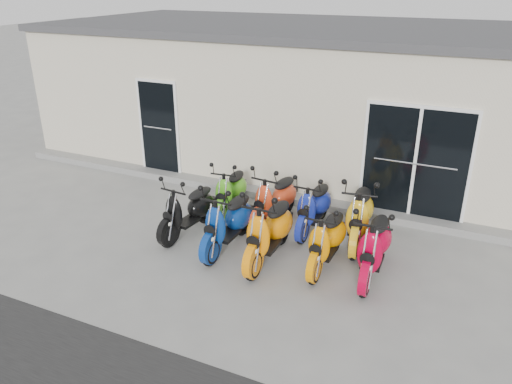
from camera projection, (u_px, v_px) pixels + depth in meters
ground at (242, 242)px, 9.09m from camera, size 80.00×80.00×0.00m
building at (330, 97)px, 12.79m from camera, size 14.00×6.00×3.20m
roof_cap at (334, 28)px, 12.12m from camera, size 14.20×6.20×0.16m
front_step at (283, 197)px, 10.75m from camera, size 14.00×0.40×0.15m
door_left at (159, 125)px, 11.61m from camera, size 1.07×0.08×2.22m
door_right at (416, 160)px, 9.41m from camera, size 2.02×0.08×2.22m
scooter_front_black at (188, 203)px, 9.13m from camera, size 0.80×1.75×1.25m
scooter_front_blue at (228, 214)px, 8.61m from camera, size 0.69×1.82×1.33m
scooter_front_orange_a at (269, 223)px, 8.24m from camera, size 0.70×1.90×1.40m
scooter_front_orange_b at (327, 233)px, 8.09m from camera, size 0.64×1.69×1.24m
scooter_front_red at (375, 239)px, 7.81m from camera, size 0.72×1.83×1.34m
scooter_back_green at (231, 186)px, 9.94m from camera, size 0.81×1.71×1.21m
scooter_back_red at (275, 193)px, 9.52m from camera, size 0.82×1.80×1.29m
scooter_back_blue at (314, 200)px, 9.26m from camera, size 0.64×1.68×1.23m
scooter_back_yellow at (360, 207)px, 8.82m from camera, size 0.92×1.94×1.38m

